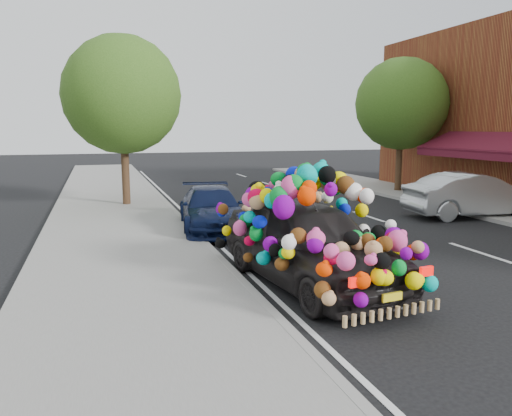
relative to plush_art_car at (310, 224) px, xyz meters
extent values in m
plane|color=black|center=(1.13, 0.93, -1.14)|extent=(100.00, 100.00, 0.00)
cube|color=gray|center=(-3.17, 0.93, -1.08)|extent=(4.00, 60.00, 0.12)
cube|color=gray|center=(-1.22, 0.93, -1.07)|extent=(0.15, 60.00, 0.13)
cube|color=#4B0E1C|center=(9.83, 6.93, 1.21)|extent=(1.62, 5.20, 0.75)
cube|color=#4B0E1C|center=(9.08, 6.93, 0.81)|extent=(0.06, 5.20, 0.35)
cylinder|color=#332114|center=(-2.67, 10.43, 0.23)|extent=(0.28, 0.28, 2.73)
sphere|color=#294A13|center=(-2.67, 10.43, 2.89)|extent=(4.20, 4.20, 4.20)
cylinder|color=#332114|center=(9.13, 10.93, 0.18)|extent=(0.28, 0.28, 2.64)
sphere|color=#294A13|center=(9.13, 10.93, 2.76)|extent=(4.00, 4.00, 4.00)
imported|color=black|center=(0.00, 0.00, -0.36)|extent=(2.38, 4.77, 1.56)
cube|color=red|center=(-0.35, -2.37, -0.36)|extent=(0.23, 0.09, 0.14)
cube|color=red|center=(0.90, -2.22, -0.36)|extent=(0.23, 0.09, 0.14)
cube|color=yellow|center=(0.28, -2.31, -0.66)|extent=(0.34, 0.08, 0.12)
imported|color=black|center=(-0.62, 5.43, -0.54)|extent=(2.17, 4.32, 1.20)
imported|color=#A1A5A8|center=(7.90, 4.83, -0.42)|extent=(4.51, 2.03, 1.44)
camera|label=1|loc=(-3.67, -8.23, 1.74)|focal=35.00mm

